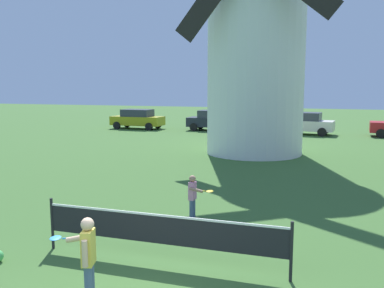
# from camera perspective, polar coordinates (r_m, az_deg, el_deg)

# --- Properties ---
(windmill) EXTENTS (7.86, 5.56, 13.23)m
(windmill) POSITION_cam_1_polar(r_m,az_deg,el_deg) (21.44, 8.88, 16.35)
(windmill) COLOR white
(windmill) RESTS_ON ground_plane
(tennis_net) EXTENTS (5.00, 0.06, 1.10)m
(tennis_net) POSITION_cam_1_polar(r_m,az_deg,el_deg) (8.16, -4.36, -11.72)
(tennis_net) COLOR black
(tennis_net) RESTS_ON ground_plane
(player_near) EXTENTS (0.85, 0.45, 1.40)m
(player_near) POSITION_cam_1_polar(r_m,az_deg,el_deg) (6.96, -14.28, -14.59)
(player_near) COLOR slate
(player_near) RESTS_ON ground_plane
(player_far) EXTENTS (0.69, 0.50, 1.16)m
(player_far) POSITION_cam_1_polar(r_m,az_deg,el_deg) (10.70, 0.18, -7.00)
(player_far) COLOR slate
(player_far) RESTS_ON ground_plane
(parked_car_mustard) EXTENTS (4.21, 1.99, 1.56)m
(parked_car_mustard) POSITION_cam_1_polar(r_m,az_deg,el_deg) (33.46, -7.54, 3.48)
(parked_car_mustard) COLOR #999919
(parked_car_mustard) RESTS_ON ground_plane
(parked_car_black) EXTENTS (4.02, 1.96, 1.56)m
(parked_car_black) POSITION_cam_1_polar(r_m,az_deg,el_deg) (31.90, 3.03, 3.32)
(parked_car_black) COLOR #1E232D
(parked_car_black) RESTS_ON ground_plane
(parked_car_cream) EXTENTS (4.30, 2.30, 1.56)m
(parked_car_cream) POSITION_cam_1_polar(r_m,az_deg,el_deg) (30.43, 15.15, 2.82)
(parked_car_cream) COLOR silver
(parked_car_cream) RESTS_ON ground_plane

